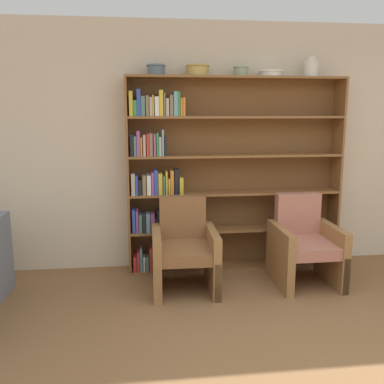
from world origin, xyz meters
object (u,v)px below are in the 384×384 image
at_px(bowl_sage, 156,69).
at_px(vase_tall, 311,68).
at_px(bowl_terracotta, 271,73).
at_px(armchair_cushioned, 304,245).
at_px(bowl_cream, 241,71).
at_px(bookshelf, 214,175).
at_px(bowl_copper, 198,69).
at_px(armchair_leather, 184,250).

bearing_deg(bowl_sage, vase_tall, 0.00).
distance_m(bowl_terracotta, vase_tall, 0.45).
relative_size(bowl_terracotta, armchair_cushioned, 0.28).
distance_m(bowl_cream, vase_tall, 0.78).
distance_m(bowl_cream, armchair_cushioned, 1.97).
height_order(bookshelf, vase_tall, vase_tall).
bearing_deg(bowl_copper, vase_tall, 0.00).
height_order(armchair_leather, armchair_cushioned, same).
relative_size(bookshelf, armchair_leather, 2.62).
bearing_deg(bookshelf, vase_tall, -1.05).
bearing_deg(bowl_cream, armchair_cushioned, -42.43).
bearing_deg(vase_tall, bowl_copper, 180.00).
xyz_separation_m(vase_tall, armchair_cushioned, (-0.19, -0.54, -1.84)).
distance_m(bookshelf, armchair_leather, 0.96).
bearing_deg(bowl_terracotta, bowl_cream, 180.00).
height_order(bowl_sage, bowl_terracotta, bowl_sage).
xyz_separation_m(bookshelf, bowl_cream, (0.28, -0.02, 1.13)).
height_order(bookshelf, bowl_cream, bowl_cream).
relative_size(bowl_cream, vase_tall, 0.81).
bearing_deg(bookshelf, armchair_cushioned, -32.59).
relative_size(bowl_copper, bowl_terracotta, 0.99).
xyz_separation_m(bowl_sage, bowl_copper, (0.44, 0.00, 0.00)).
height_order(bowl_copper, bowl_terracotta, bowl_copper).
relative_size(bowl_cream, armchair_leather, 0.19).
xyz_separation_m(bowl_copper, bowl_terracotta, (0.80, -0.00, -0.03)).
xyz_separation_m(bookshelf, armchair_cushioned, (0.87, -0.56, -0.68)).
bearing_deg(bowl_terracotta, bowl_sage, 180.00).
distance_m(bookshelf, bowl_cream, 1.16).
relative_size(bowl_terracotta, vase_tall, 1.22).
distance_m(bowl_terracotta, armchair_cushioned, 1.88).
xyz_separation_m(bookshelf, bowl_copper, (-0.19, -0.02, 1.13)).
bearing_deg(vase_tall, bowl_cream, 180.00).
height_order(bowl_sage, bowl_copper, bowl_copper).
xyz_separation_m(bowl_cream, bowl_terracotta, (0.33, -0.00, -0.02)).
bearing_deg(bookshelf, bowl_copper, -174.09).
bearing_deg(bowl_cream, bowl_sage, 180.00).
bearing_deg(bowl_sage, bowl_terracotta, -0.00).
distance_m(bookshelf, bowl_terracotta, 1.26).
distance_m(bowl_sage, vase_tall, 1.69).
xyz_separation_m(bowl_sage, vase_tall, (1.69, 0.00, 0.03)).
bearing_deg(bowl_terracotta, armchair_leather, -151.86).
relative_size(bowl_sage, vase_tall, 0.97).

